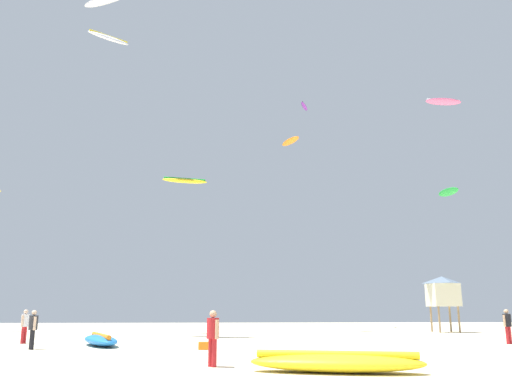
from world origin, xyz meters
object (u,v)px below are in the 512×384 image
Objects in this scene: kite_grounded_mid at (337,362)px; kite_aloft_1 at (448,192)px; lifeguard_tower at (443,291)px; person_midground at (33,326)px; kite_grounded_near at (101,340)px; kite_aloft_4 at (304,106)px; person_foreground at (213,334)px; kite_aloft_0 at (290,141)px; kite_aloft_2 at (185,181)px; person_right at (507,324)px; cooler_box at (205,346)px; person_left at (25,324)px; kite_aloft_3 at (109,38)px; kite_aloft_8 at (443,102)px.

kite_grounded_mid is 1.85× the size of kite_aloft_1.
kite_grounded_mid is at bearing -119.15° from lifeguard_tower.
kite_aloft_1 is at bearing 176.69° from person_midground.
person_midground is 3.32m from kite_grounded_near.
kite_aloft_4 is (-8.21, 12.68, 19.94)m from lifeguard_tower.
person_foreground is at bearing -104.09° from kite_aloft_4.
kite_aloft_1 is at bearing -15.83° from kite_aloft_0.
kite_aloft_0 reaches higher than kite_aloft_2.
person_right is 3.00× the size of cooler_box.
person_right reaches higher than person_foreground.
person_midground reaches higher than kite_grounded_near.
kite_aloft_4 is at bearing -111.39° from person_left.
cooler_box is at bearing 59.11° from person_foreground.
kite_aloft_0 reaches higher than kite_grounded_mid.
person_right is at bearing -30.07° from kite_aloft_3.
person_left is 0.68× the size of kite_aloft_4.
kite_aloft_4 reaches higher than person_midground.
cooler_box is at bearing 113.55° from kite_grounded_mid.
kite_aloft_2 reaches higher than cooler_box.
kite_aloft_4 reaches higher than cooler_box.
kite_aloft_2 is (-8.22, -8.60, -5.76)m from kite_aloft_0.
kite_aloft_3 is (0.39, 11.68, 22.33)m from person_left.
lifeguard_tower is 17.05m from kite_aloft_0.
kite_aloft_2 is at bearing -153.14° from person_midground.
kite_grounded_mid is at bearing -121.22° from kite_aloft_1.
person_right is 16.48m from kite_aloft_1.
kite_aloft_1 is 29.93m from kite_aloft_3.
person_midground is at bearing -120.48° from kite_aloft_4.
person_right is at bearing -105.16° from kite_aloft_1.
lifeguard_tower reaches higher than kite_grounded_near.
cooler_box is 29.66m from kite_aloft_3.
person_foreground is 28.53m from kite_aloft_8.
kite_aloft_3 is at bearing 32.73° from person_right.
lifeguard_tower is at bearing -140.58° from person_left.
person_foreground reaches higher than cooler_box.
kite_aloft_8 is (25.24, -5.29, -7.02)m from kite_aloft_3.
kite_grounded_near is 5.66m from cooler_box.
person_midground is at bearing -126.81° from kite_aloft_0.
kite_aloft_8 is at bearing 21.26° from kite_grounded_near.
kite_grounded_mid is at bearing -61.44° from person_foreground.
kite_aloft_4 is (11.18, 18.63, 13.08)m from kite_aloft_2.
kite_aloft_4 reaches higher than kite_aloft_8.
person_left is at bearing -156.52° from lifeguard_tower.
lifeguard_tower is 1.48× the size of kite_aloft_0.
cooler_box is (4.95, -2.73, -0.11)m from kite_grounded_near.
kite_aloft_1 is at bearing -43.88° from lifeguard_tower.
kite_grounded_mid is 8.70× the size of cooler_box.
person_foreground is 30.27m from kite_aloft_0.
kite_aloft_4 is (8.99, 35.79, 22.04)m from person_foreground.
person_right is 14.03m from lifeguard_tower.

